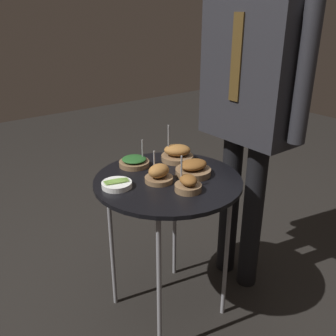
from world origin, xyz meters
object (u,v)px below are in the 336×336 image
object	(u,v)px
serving_cart	(168,190)
bowl_roast_mid_right	(193,169)
waiter_figure	(251,90)
bowl_roast_back_left	(188,184)
bowl_spinach_mid_left	(134,162)
bowl_asparagus_front_center	(117,184)
bowl_roast_back_right	(177,154)
bowl_roast_far_rim	(159,175)

from	to	relation	value
serving_cart	bowl_roast_mid_right	distance (m)	0.15
waiter_figure	bowl_roast_back_left	bearing A→B (deg)	-76.27
bowl_roast_mid_right	bowl_spinach_mid_left	size ratio (longest dim) A/B	1.11
bowl_asparagus_front_center	waiter_figure	size ratio (longest dim) A/B	0.08
bowl_spinach_mid_left	waiter_figure	bearing A→B (deg)	64.85
bowl_spinach_mid_left	waiter_figure	world-z (taller)	waiter_figure
bowl_roast_back_right	bowl_spinach_mid_left	distance (m)	0.21
bowl_asparagus_front_center	bowl_roast_far_rim	bearing A→B (deg)	68.71
bowl_roast_far_rim	bowl_roast_mid_right	xyz separation A→B (m)	(0.03, 0.16, -0.00)
serving_cart	bowl_roast_far_rim	distance (m)	0.10
serving_cart	bowl_roast_far_rim	xyz separation A→B (m)	(0.00, -0.05, 0.09)
serving_cart	waiter_figure	size ratio (longest dim) A/B	0.43
bowl_roast_far_rim	bowl_spinach_mid_left	size ratio (longest dim) A/B	0.93
bowl_asparagus_front_center	bowl_roast_mid_right	distance (m)	0.35
serving_cart	bowl_roast_mid_right	world-z (taller)	bowl_roast_mid_right
bowl_spinach_mid_left	waiter_figure	xyz separation A→B (m)	(0.24, 0.50, 0.31)
bowl_asparagus_front_center	bowl_roast_back_right	bearing A→B (deg)	101.79
bowl_roast_mid_right	waiter_figure	world-z (taller)	waiter_figure
bowl_asparagus_front_center	bowl_roast_mid_right	xyz separation A→B (m)	(0.10, 0.33, 0.02)
bowl_asparagus_front_center	bowl_roast_far_rim	size ratio (longest dim) A/B	0.96
serving_cart	bowl_roast_mid_right	xyz separation A→B (m)	(0.04, 0.11, 0.09)
bowl_spinach_mid_left	bowl_roast_back_right	bearing A→B (deg)	71.63
bowl_asparagus_front_center	bowl_roast_far_rim	xyz separation A→B (m)	(0.07, 0.17, 0.02)
serving_cart	bowl_roast_back_right	bearing A→B (deg)	130.75
bowl_roast_back_right	waiter_figure	world-z (taller)	waiter_figure
bowl_roast_mid_right	waiter_figure	size ratio (longest dim) A/B	0.10
bowl_roast_far_rim	bowl_roast_mid_right	size ratio (longest dim) A/B	0.83
bowl_roast_mid_right	bowl_roast_back_right	bearing A→B (deg)	163.57
bowl_roast_mid_right	bowl_roast_back_left	size ratio (longest dim) A/B	1.08
bowl_roast_far_rim	bowl_roast_back_left	bearing A→B (deg)	16.82
bowl_roast_far_rim	bowl_roast_mid_right	distance (m)	0.16
bowl_roast_far_rim	waiter_figure	bearing A→B (deg)	87.48
bowl_roast_far_rim	bowl_spinach_mid_left	xyz separation A→B (m)	(-0.21, 0.01, -0.01)
bowl_roast_mid_right	bowl_roast_back_right	world-z (taller)	bowl_roast_back_right
serving_cart	bowl_asparagus_front_center	bearing A→B (deg)	-105.94
bowl_roast_back_right	bowl_spinach_mid_left	size ratio (longest dim) A/B	1.26
bowl_roast_far_rim	bowl_roast_back_right	bearing A→B (deg)	124.33
serving_cart	bowl_spinach_mid_left	bearing A→B (deg)	-169.80
bowl_asparagus_front_center	bowl_roast_back_left	world-z (taller)	bowl_roast_back_left
serving_cart	bowl_roast_back_left	distance (m)	0.17
bowl_asparagus_front_center	waiter_figure	bearing A→B (deg)	82.60
bowl_roast_back_right	bowl_roast_mid_right	bearing A→B (deg)	-16.43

